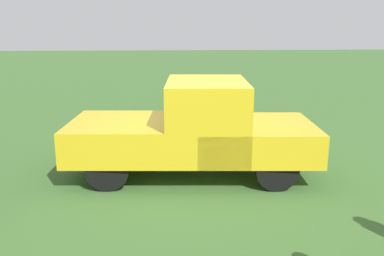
{
  "coord_description": "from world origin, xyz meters",
  "views": [
    {
      "loc": [
        -0.57,
        -7.52,
        2.79
      ],
      "look_at": [
        -0.1,
        0.08,
        0.9
      ],
      "focal_mm": 38.91,
      "sensor_mm": 36.0,
      "label": 1
    }
  ],
  "objects": [
    {
      "name": "ground_plane",
      "position": [
        0.0,
        0.0,
        0.0
      ],
      "size": [
        80.0,
        80.0,
        0.0
      ],
      "primitive_type": "plane",
      "color": "#3D662D"
    },
    {
      "name": "pickup_truck",
      "position": [
        0.02,
        0.07,
        0.92
      ],
      "size": [
        4.68,
        2.25,
        1.8
      ],
      "rotation": [
        0.0,
        0.0,
        3.08
      ],
      "color": "black",
      "rests_on": "ground_plane"
    }
  ]
}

